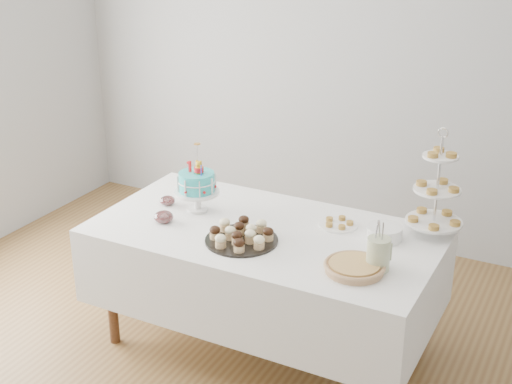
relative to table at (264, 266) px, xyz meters
The scene contains 12 objects.
floor 0.62m from the table, 90.00° to the right, with size 5.00×5.00×0.00m, color brown.
walls 0.86m from the table, 90.00° to the right, with size 5.04×4.04×2.70m.
table is the anchor object (origin of this frame).
birthday_cake 0.58m from the table, behind, with size 0.27×0.27×0.41m.
cupcake_tray 0.33m from the table, 103.61° to the right, with size 0.40×0.40×0.09m.
pie 0.70m from the table, 19.98° to the right, with size 0.31×0.31×0.05m.
tiered_stand 1.05m from the table, 25.46° to the left, with size 0.31×0.31×0.61m.
plate_stack 0.71m from the table, 17.41° to the left, with size 0.19×0.19×0.07m.
pastry_plate 0.49m from the table, 34.61° to the left, with size 0.22×0.22×0.03m.
jam_bowl_a 0.64m from the table, 162.79° to the right, with size 0.11×0.11×0.07m.
jam_bowl_b 0.72m from the table, behind, with size 0.09×0.09×0.06m.
utensil_pitcher 0.79m from the table, 11.75° to the right, with size 0.12×0.12×0.26m.
Camera 1 is at (1.61, -2.90, 2.48)m, focal length 50.00 mm.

